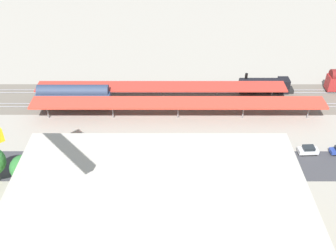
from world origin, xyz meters
name	(u,v)px	position (x,y,z in m)	size (l,w,h in m)	color
ground_plane	(186,155)	(0.00, 0.00, 0.00)	(205.81, 205.81, 0.00)	gray
rail_bed	(182,99)	(0.00, -22.08, 0.00)	(128.63, 14.64, 0.01)	#665E54
street_asphalt	(187,166)	(0.00, 3.31, 0.00)	(128.63, 9.00, 0.01)	#38383D
track_rails	(182,98)	(0.00, -22.08, 0.18)	(128.63, 9.55, 0.12)	#9E9EA8
platform_canopy_near	(178,103)	(1.28, -13.59, 4.12)	(67.44, 5.79, 4.39)	#C63D2D
platform_canopy_far	(161,87)	(5.21, -21.45, 3.87)	(61.18, 5.66, 4.07)	#B73328
locomotive	(266,85)	(-21.86, -25.40, 1.88)	(14.00, 3.08, 5.24)	black
freight_coach_far	(74,96)	(26.22, -18.76, 3.06)	(17.64, 3.32, 5.87)	black
parked_car_1	(308,150)	(-25.17, -0.24, 0.80)	(4.15, 2.00, 1.80)	black
parked_car_2	(269,153)	(-16.96, 0.32, 0.75)	(4.57, 1.84, 1.67)	black
parked_car_3	(234,151)	(-9.90, -0.26, 0.79)	(4.41, 1.88, 1.78)	black
parked_car_4	(201,151)	(-3.01, -0.25, 0.72)	(4.40, 1.92, 1.62)	black
construction_building	(159,235)	(5.30, 26.75, 8.02)	(37.96, 23.96, 16.04)	yellow
construction_roof_slab	(158,193)	(5.30, 26.75, 16.24)	(38.56, 24.56, 0.40)	#ADA89E
box_truck_0	(194,176)	(-0.98, 8.14, 1.71)	(9.09, 3.16, 3.50)	black
box_truck_1	(157,179)	(5.85, 8.86, 1.69)	(9.64, 3.05, 3.42)	black
street_tree_0	(138,163)	(9.41, 7.76, 4.58)	(5.53, 5.53, 7.36)	brown
street_tree_1	(23,168)	(29.91, 8.89, 4.68)	(4.80, 4.80, 7.11)	brown
street_tree_2	(213,165)	(-4.43, 7.93, 4.24)	(4.11, 4.11, 6.33)	brown
traffic_light	(151,163)	(6.92, 7.89, 4.73)	(0.50, 0.36, 7.23)	#333333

